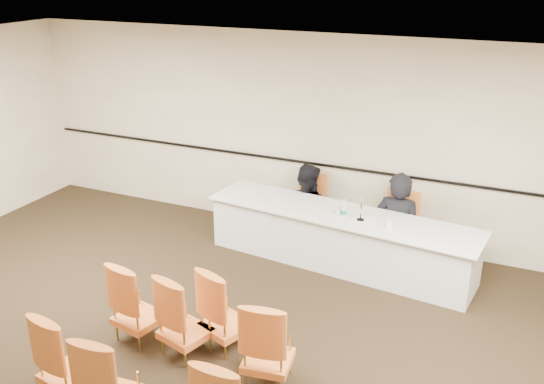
{
  "coord_description": "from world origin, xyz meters",
  "views": [
    {
      "loc": [
        2.81,
        -4.08,
        3.98
      ],
      "look_at": [
        -0.22,
        2.6,
        1.12
      ],
      "focal_mm": 40.0,
      "sensor_mm": 36.0,
      "label": 1
    }
  ],
  "objects_px": {
    "water_bottle": "(344,208)",
    "aud_chair_front_mid": "(185,315)",
    "panelist_second_chair": "(306,207)",
    "aud_chair_extra": "(226,308)",
    "panelist_main_chair": "(397,227)",
    "aud_chair_back_mid": "(109,377)",
    "aud_chair_front_left": "(138,301)",
    "microphone": "(361,211)",
    "coffee_cup": "(389,224)",
    "panelist_second": "(306,214)",
    "panel_table": "(340,239)",
    "aud_chair_front_right": "(268,341)",
    "drinking_glass": "(338,212)",
    "aud_chair_back_left": "(68,355)",
    "panelist_main": "(396,235)"
  },
  "relations": [
    {
      "from": "water_bottle",
      "to": "aud_chair_front_mid",
      "type": "distance_m",
      "value": 2.7
    },
    {
      "from": "panelist_second_chair",
      "to": "aud_chair_extra",
      "type": "relative_size",
      "value": 1.0
    },
    {
      "from": "panelist_main_chair",
      "to": "aud_chair_back_mid",
      "type": "distance_m",
      "value": 4.53
    },
    {
      "from": "aud_chair_back_mid",
      "to": "aud_chair_extra",
      "type": "distance_m",
      "value": 1.49
    },
    {
      "from": "water_bottle",
      "to": "aud_chair_front_left",
      "type": "xyz_separation_m",
      "value": [
        -1.53,
        -2.49,
        -0.4
      ]
    },
    {
      "from": "microphone",
      "to": "coffee_cup",
      "type": "distance_m",
      "value": 0.42
    },
    {
      "from": "panelist_second",
      "to": "microphone",
      "type": "height_order",
      "value": "panelist_second"
    },
    {
      "from": "panel_table",
      "to": "water_bottle",
      "type": "distance_m",
      "value": 0.51
    },
    {
      "from": "panelist_main_chair",
      "to": "aud_chair_extra",
      "type": "relative_size",
      "value": 1.0
    },
    {
      "from": "aud_chair_front_right",
      "to": "aud_chair_front_left",
      "type": "bearing_deg",
      "value": 167.78
    },
    {
      "from": "panel_table",
      "to": "panelist_second",
      "type": "distance_m",
      "value": 0.98
    },
    {
      "from": "microphone",
      "to": "water_bottle",
      "type": "height_order",
      "value": "microphone"
    },
    {
      "from": "coffee_cup",
      "to": "aud_chair_front_right",
      "type": "xyz_separation_m",
      "value": [
        -0.56,
        -2.46,
        -0.34
      ]
    },
    {
      "from": "panel_table",
      "to": "aud_chair_front_left",
      "type": "relative_size",
      "value": 3.98
    },
    {
      "from": "panel_table",
      "to": "aud_chair_back_mid",
      "type": "bearing_deg",
      "value": -97.8
    },
    {
      "from": "panelist_second",
      "to": "drinking_glass",
      "type": "bearing_deg",
      "value": 146.67
    },
    {
      "from": "aud_chair_front_left",
      "to": "aud_chair_front_right",
      "type": "height_order",
      "value": "same"
    },
    {
      "from": "panelist_main_chair",
      "to": "panelist_second",
      "type": "bearing_deg",
      "value": -180.0
    },
    {
      "from": "panel_table",
      "to": "aud_chair_back_left",
      "type": "xyz_separation_m",
      "value": [
        -1.48,
        -3.64,
        0.1
      ]
    },
    {
      "from": "panelist_second",
      "to": "microphone",
      "type": "distance_m",
      "value": 1.4
    },
    {
      "from": "aud_chair_front_left",
      "to": "aud_chair_back_mid",
      "type": "height_order",
      "value": "same"
    },
    {
      "from": "panel_table",
      "to": "coffee_cup",
      "type": "distance_m",
      "value": 0.86
    },
    {
      "from": "panel_table",
      "to": "aud_chair_back_left",
      "type": "bearing_deg",
      "value": -106.14
    },
    {
      "from": "panelist_main_chair",
      "to": "aud_chair_back_left",
      "type": "relative_size",
      "value": 1.0
    },
    {
      "from": "panelist_second",
      "to": "drinking_glass",
      "type": "height_order",
      "value": "panelist_second"
    },
    {
      "from": "panelist_main_chair",
      "to": "microphone",
      "type": "xyz_separation_m",
      "value": [
        -0.36,
        -0.61,
        0.42
      ]
    },
    {
      "from": "aud_chair_front_right",
      "to": "aud_chair_back_mid",
      "type": "height_order",
      "value": "same"
    },
    {
      "from": "coffee_cup",
      "to": "water_bottle",
      "type": "bearing_deg",
      "value": 169.34
    },
    {
      "from": "panelist_second",
      "to": "panel_table",
      "type": "bearing_deg",
      "value": 150.03
    },
    {
      "from": "drinking_glass",
      "to": "aud_chair_front_left",
      "type": "relative_size",
      "value": 0.11
    },
    {
      "from": "panelist_second",
      "to": "water_bottle",
      "type": "xyz_separation_m",
      "value": [
        0.81,
        -0.73,
        0.52
      ]
    },
    {
      "from": "panelist_main_chair",
      "to": "aud_chair_front_mid",
      "type": "relative_size",
      "value": 1.0
    },
    {
      "from": "panelist_main",
      "to": "coffee_cup",
      "type": "relative_size",
      "value": 15.91
    },
    {
      "from": "panelist_second_chair",
      "to": "drinking_glass",
      "type": "height_order",
      "value": "panelist_second_chair"
    },
    {
      "from": "microphone",
      "to": "panelist_main_chair",
      "type": "bearing_deg",
      "value": 45.64
    },
    {
      "from": "panelist_main",
      "to": "aud_chair_back_mid",
      "type": "xyz_separation_m",
      "value": [
        -1.58,
        -4.24,
        0.12
      ]
    },
    {
      "from": "panelist_main_chair",
      "to": "drinking_glass",
      "type": "bearing_deg",
      "value": -134.23
    },
    {
      "from": "aud_chair_back_left",
      "to": "aud_chair_extra",
      "type": "relative_size",
      "value": 1.0
    },
    {
      "from": "panelist_main_chair",
      "to": "aud_chair_front_mid",
      "type": "distance_m",
      "value": 3.44
    },
    {
      "from": "panelist_main_chair",
      "to": "aud_chair_back_left",
      "type": "xyz_separation_m",
      "value": [
        -2.14,
        -4.14,
        0.0
      ]
    },
    {
      "from": "water_bottle",
      "to": "aud_chair_back_left",
      "type": "xyz_separation_m",
      "value": [
        -1.55,
        -3.55,
        -0.4
      ]
    },
    {
      "from": "microphone",
      "to": "aud_chair_extra",
      "type": "distance_m",
      "value": 2.38
    },
    {
      "from": "aud_chair_front_mid",
      "to": "aud_chair_front_right",
      "type": "bearing_deg",
      "value": 11.73
    },
    {
      "from": "aud_chair_extra",
      "to": "aud_chair_back_mid",
      "type": "bearing_deg",
      "value": -86.0
    },
    {
      "from": "panelist_second",
      "to": "aud_chair_front_left",
      "type": "relative_size",
      "value": 1.68
    },
    {
      "from": "microphone",
      "to": "aud_chair_back_mid",
      "type": "distance_m",
      "value": 3.86
    },
    {
      "from": "panelist_second",
      "to": "coffee_cup",
      "type": "bearing_deg",
      "value": 160.49
    },
    {
      "from": "microphone",
      "to": "aud_chair_extra",
      "type": "xyz_separation_m",
      "value": [
        -0.82,
        -2.19,
        -0.42
      ]
    },
    {
      "from": "aud_chair_front_mid",
      "to": "aud_chair_back_left",
      "type": "height_order",
      "value": "same"
    },
    {
      "from": "panel_table",
      "to": "aud_chair_front_right",
      "type": "xyz_separation_m",
      "value": [
        0.15,
        -2.67,
        0.1
      ]
    }
  ]
}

